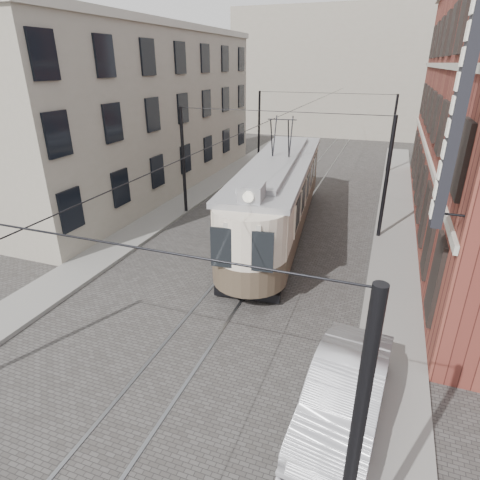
% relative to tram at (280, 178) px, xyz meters
% --- Properties ---
extents(ground, '(120.00, 120.00, 0.00)m').
position_rel_tram_xyz_m(ground, '(-0.18, -5.23, -2.87)').
color(ground, '#423F3D').
extents(tram_rails, '(1.54, 80.00, 0.02)m').
position_rel_tram_xyz_m(tram_rails, '(-0.18, -5.23, -2.85)').
color(tram_rails, slate).
rests_on(tram_rails, ground).
extents(sidewalk_right, '(2.00, 60.00, 0.15)m').
position_rel_tram_xyz_m(sidewalk_right, '(5.82, -5.23, -2.79)').
color(sidewalk_right, slate).
rests_on(sidewalk_right, ground).
extents(sidewalk_left, '(2.00, 60.00, 0.15)m').
position_rel_tram_xyz_m(sidewalk_left, '(-6.68, -5.23, -2.79)').
color(sidewalk_left, slate).
rests_on(sidewalk_left, ground).
extents(stucco_building, '(7.00, 24.00, 10.00)m').
position_rel_tram_xyz_m(stucco_building, '(-11.18, 4.77, 2.13)').
color(stucco_building, gray).
rests_on(stucco_building, ground).
extents(distant_block, '(28.00, 10.00, 14.00)m').
position_rel_tram_xyz_m(distant_block, '(-0.18, 34.77, 4.13)').
color(distant_block, gray).
rests_on(distant_block, ground).
extents(catenary, '(11.00, 30.20, 6.00)m').
position_rel_tram_xyz_m(catenary, '(-0.38, -0.23, 0.13)').
color(catenary, black).
rests_on(catenary, ground).
extents(tram, '(4.43, 14.67, 5.73)m').
position_rel_tram_xyz_m(tram, '(0.00, 0.00, 0.00)').
color(tram, beige).
rests_on(tram, ground).
extents(elephant, '(2.51, 4.44, 2.69)m').
position_rel_tram_xyz_m(elephant, '(0.38, -5.79, -1.52)').
color(elephant, slate).
rests_on(elephant, ground).
extents(parked_car, '(2.13, 5.00, 1.60)m').
position_rel_tram_xyz_m(parked_car, '(4.72, -11.39, -2.06)').
color(parked_car, '#9E9DA1').
rests_on(parked_car, ground).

